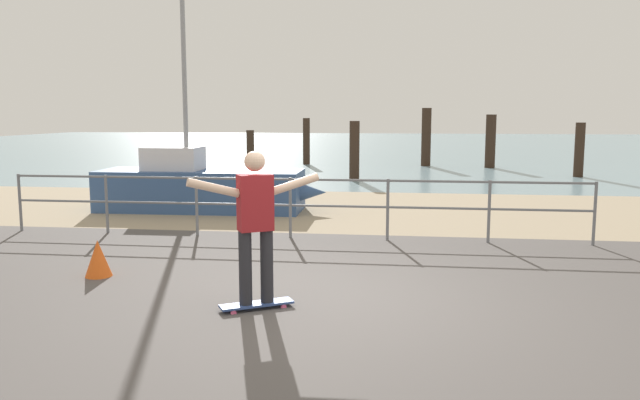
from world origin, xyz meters
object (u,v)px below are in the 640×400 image
Objects in this scene: skateboard at (257,304)px; skateboarder at (255,218)px; sailboat at (208,187)px; traffic_cone at (98,259)px.

skateboarder reaches higher than skateboard.
sailboat is 5.64m from traffic_cone.
traffic_cone is (-2.35, 1.07, 0.18)m from skateboard.
traffic_cone is (0.29, -5.62, -0.27)m from sailboat.
sailboat reaches higher than skateboard.
skateboard is at bearing -24.54° from traffic_cone.
skateboard is 1.59× the size of traffic_cone.
sailboat is at bearing 92.93° from traffic_cone.
traffic_cone is at bearing -87.07° from sailboat.
skateboard is 0.48× the size of skateboarder.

